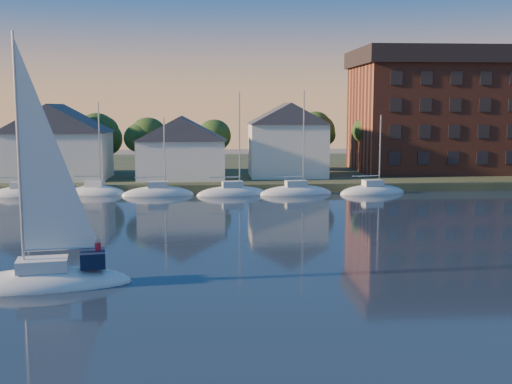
{
  "coord_description": "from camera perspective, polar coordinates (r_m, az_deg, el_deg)",
  "views": [
    {
      "loc": [
        -2.26,
        -26.13,
        10.27
      ],
      "look_at": [
        1.16,
        22.0,
        3.84
      ],
      "focal_mm": 45.0,
      "sensor_mm": 36.0,
      "label": 1
    }
  ],
  "objects": [
    {
      "name": "clubhouse_east",
      "position": [
        85.85,
        2.81,
        4.73
      ],
      "size": [
        10.5,
        8.4,
        9.8
      ],
      "color": "silver",
      "rests_on": "shoreline_land"
    },
    {
      "name": "hero_sailboat",
      "position": [
        39.02,
        -18.19,
        -7.09
      ],
      "size": [
        10.45,
        4.88,
        15.45
      ],
      "rotation": [
        0.0,
        0.0,
        3.31
      ],
      "color": "silver",
      "rests_on": "ground"
    },
    {
      "name": "tree_line",
      "position": [
        89.29,
        -1.33,
        5.61
      ],
      "size": [
        93.4,
        5.4,
        8.9
      ],
      "color": "#332517",
      "rests_on": "shoreline_land"
    },
    {
      "name": "ground",
      "position": [
        28.17,
        0.84,
        -13.78
      ],
      "size": [
        260.0,
        260.0,
        0.0
      ],
      "primitive_type": "plane",
      "color": "black",
      "rests_on": "ground"
    },
    {
      "name": "shoreline_land",
      "position": [
        101.68,
        -2.77,
        1.79
      ],
      "size": [
        160.0,
        50.0,
        2.0
      ],
      "primitive_type": "cube",
      "color": "#313A22",
      "rests_on": "ground"
    },
    {
      "name": "clubhouse_west",
      "position": [
        86.53,
        -17.3,
        4.38
      ],
      "size": [
        13.65,
        9.45,
        9.64
      ],
      "color": "silver",
      "rests_on": "shoreline_land"
    },
    {
      "name": "clubhouse_centre",
      "position": [
        83.37,
        -6.65,
        4.01
      ],
      "size": [
        11.55,
        8.4,
        8.08
      ],
      "color": "silver",
      "rests_on": "shoreline_land"
    },
    {
      "name": "moored_fleet",
      "position": [
        76.44,
        -11.35,
        -0.2
      ],
      "size": [
        63.5,
        2.4,
        12.05
      ],
      "color": "silver",
      "rests_on": "ground"
    },
    {
      "name": "wooden_dock",
      "position": [
        78.84,
        -2.39,
        0.1
      ],
      "size": [
        120.0,
        3.0,
        1.0
      ],
      "primitive_type": "cube",
      "color": "brown",
      "rests_on": "ground"
    },
    {
      "name": "condo_block",
      "position": [
        98.03,
        17.78,
        6.95
      ],
      "size": [
        31.0,
        17.0,
        17.4
      ],
      "color": "brown",
      "rests_on": "shoreline_land"
    }
  ]
}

